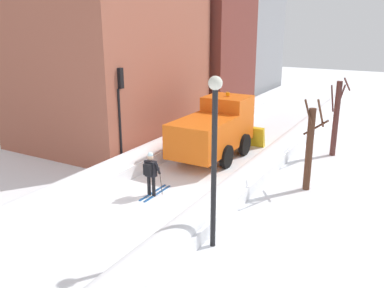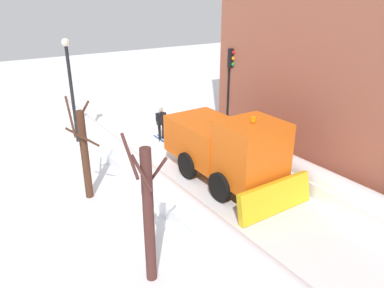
{
  "view_description": "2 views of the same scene",
  "coord_description": "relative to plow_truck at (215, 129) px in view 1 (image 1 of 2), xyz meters",
  "views": [
    {
      "loc": [
        8.25,
        -11.39,
        6.56
      ],
      "look_at": [
        0.46,
        2.4,
        1.76
      ],
      "focal_mm": 37.73,
      "sensor_mm": 36.0,
      "label": 1
    },
    {
      "loc": [
        8.25,
        16.4,
        7.1
      ],
      "look_at": [
        0.39,
        4.54,
        1.25
      ],
      "focal_mm": 34.37,
      "sensor_mm": 36.0,
      "label": 2
    }
  ],
  "objects": [
    {
      "name": "building_brick_near",
      "position": [
        -6.85,
        0.35,
        6.19
      ],
      "size": [
        7.78,
        9.71,
        15.32
      ],
      "color": "#9E5642",
      "rests_on": "ground"
    },
    {
      "name": "building_brick_mid",
      "position": [
        -6.85,
        8.77,
        6.22
      ],
      "size": [
        8.82,
        6.27,
        15.4
      ],
      "color": "brown",
      "rests_on": "ground"
    },
    {
      "name": "ground_plane",
      "position": [
        0.26,
        3.95,
        -1.48
      ],
      "size": [
        80.0,
        80.0,
        0.0
      ],
      "primitive_type": "plane",
      "color": "white"
    },
    {
      "name": "snowbank_left",
      "position": [
        -2.35,
        3.95,
        -1.03
      ],
      "size": [
        1.1,
        36.0,
        1.02
      ],
      "color": "white",
      "rests_on": "ground"
    },
    {
      "name": "skier",
      "position": [
        -0.07,
        -5.49,
        -0.48
      ],
      "size": [
        0.62,
        1.8,
        1.81
      ],
      "color": "black",
      "rests_on": "ground"
    },
    {
      "name": "traffic_light_pole",
      "position": [
        -2.99,
        -3.59,
        1.77
      ],
      "size": [
        0.28,
        0.42,
        4.65
      ],
      "color": "black",
      "rests_on": "ground"
    },
    {
      "name": "plow_truck",
      "position": [
        0.0,
        0.0,
        0.0
      ],
      "size": [
        3.2,
        5.98,
        3.12
      ],
      "color": "orange",
      "rests_on": "ground"
    },
    {
      "name": "bare_tree_near",
      "position": [
        5.07,
        -1.83,
        0.32
      ],
      "size": [
        1.04,
        1.09,
        3.83
      ],
      "color": "#4D2D1E",
      "rests_on": "ground"
    },
    {
      "name": "snowbank_right",
      "position": [
        2.87,
        3.95,
        -1.08
      ],
      "size": [
        1.1,
        36.0,
        0.95
      ],
      "color": "white",
      "rests_on": "ground"
    },
    {
      "name": "bare_tree_mid",
      "position": [
        5.12,
        3.26,
        0.52
      ],
      "size": [
        0.93,
        1.09,
        4.07
      ],
      "color": "#4F2A25",
      "rests_on": "ground"
    },
    {
      "name": "street_lamp",
      "position": [
        3.69,
        -7.62,
        1.81
      ],
      "size": [
        0.4,
        0.4,
        5.18
      ],
      "color": "black",
      "rests_on": "ground"
    }
  ]
}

